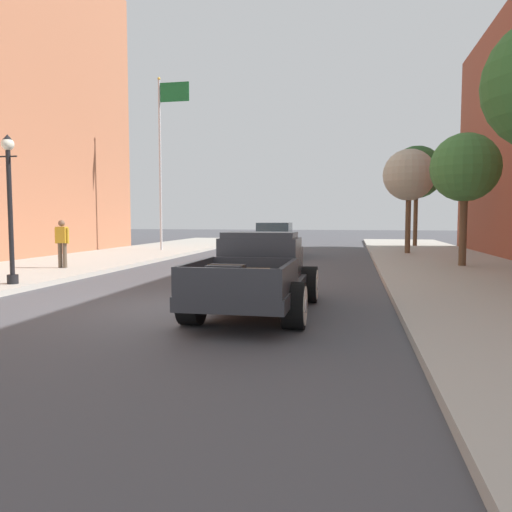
{
  "coord_description": "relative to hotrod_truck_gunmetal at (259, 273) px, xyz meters",
  "views": [
    {
      "loc": [
        3.64,
        -9.67,
        1.86
      ],
      "look_at": [
        1.47,
        1.3,
        1.0
      ],
      "focal_mm": 34.56,
      "sensor_mm": 36.0,
      "label": 1
    }
  ],
  "objects": [
    {
      "name": "hotrod_truck_gunmetal",
      "position": [
        0.0,
        0.0,
        0.0
      ],
      "size": [
        2.21,
        4.95,
        1.58
      ],
      "color": "#333338",
      "rests_on": "ground"
    },
    {
      "name": "flagpole",
      "position": [
        -8.12,
        15.44,
        5.02
      ],
      "size": [
        1.74,
        0.16,
        9.16
      ],
      "color": "#B2B2B7",
      "rests_on": "sidewalk_left"
    },
    {
      "name": "street_tree_farthest",
      "position": [
        5.65,
        22.34,
        3.93
      ],
      "size": [
        3.23,
        3.23,
        6.17
      ],
      "color": "brown",
      "rests_on": "sidewalk_right"
    },
    {
      "name": "car_background_tan",
      "position": [
        -1.86,
        13.81,
        0.01
      ],
      "size": [
        1.97,
        4.35,
        1.65
      ],
      "color": "tan",
      "rests_on": "ground"
    },
    {
      "name": "street_lamp_near",
      "position": [
        -6.87,
        1.59,
        1.63
      ],
      "size": [
        0.5,
        0.32,
        3.85
      ],
      "color": "black",
      "rests_on": "sidewalk_left"
    },
    {
      "name": "pedestrian_sidewalk_left",
      "position": [
        -8.0,
        5.62,
        0.33
      ],
      "size": [
        0.53,
        0.22,
        1.65
      ],
      "color": "brown",
      "rests_on": "sidewalk_left"
    },
    {
      "name": "street_tree_second",
      "position": [
        5.74,
        9.14,
        2.89
      ],
      "size": [
        2.43,
        2.43,
        4.74
      ],
      "color": "brown",
      "rests_on": "sidewalk_right"
    },
    {
      "name": "ground_plane",
      "position": [
        -1.79,
        -0.04,
        -0.75
      ],
      "size": [
        140.0,
        140.0,
        0.0
      ],
      "primitive_type": "plane",
      "color": "#47474C"
    },
    {
      "name": "street_tree_third",
      "position": [
        4.5,
        15.55,
        3.2
      ],
      "size": [
        2.52,
        2.52,
        5.09
      ],
      "color": "brown",
      "rests_on": "sidewalk_right"
    }
  ]
}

